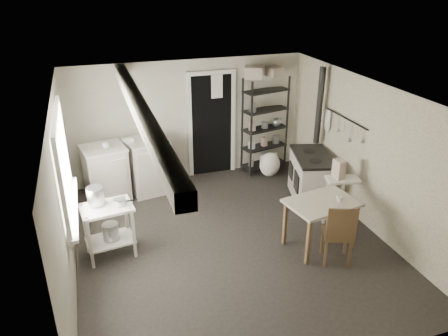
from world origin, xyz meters
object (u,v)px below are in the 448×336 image
object	(u,v)px
stockpot	(96,196)
flour_sack	(270,165)
prep_table	(109,231)
base_cabinets	(128,172)
shelf_rack	(265,125)
work_table	(320,224)
stove	(311,177)
chair	(338,231)

from	to	relation	value
stockpot	flour_sack	bearing A→B (deg)	26.18
prep_table	base_cabinets	xyz separation A→B (m)	(0.47, 1.78, 0.06)
stockpot	base_cabinets	distance (m)	1.85
base_cabinets	shelf_rack	size ratio (longest dim) A/B	0.81
shelf_rack	work_table	bearing A→B (deg)	-109.09
prep_table	stockpot	size ratio (longest dim) A/B	3.16
work_table	flour_sack	world-z (taller)	work_table
stove	work_table	xyz separation A→B (m)	(-0.57, -1.35, -0.06)
stove	prep_table	bearing A→B (deg)	-155.11
base_cabinets	stove	size ratio (longest dim) A/B	1.43
chair	flour_sack	size ratio (longest dim) A/B	1.90
stockpot	work_table	size ratio (longest dim) A/B	0.26
shelf_rack	chair	bearing A→B (deg)	-107.57
flour_sack	work_table	bearing A→B (deg)	-96.25
stockpot	work_table	xyz separation A→B (m)	(3.08, -0.81, -0.56)
stove	flour_sack	size ratio (longest dim) A/B	2.18
shelf_rack	stove	world-z (taller)	shelf_rack
flour_sack	prep_table	bearing A→B (deg)	-151.64
base_cabinets	chair	distance (m)	3.85
prep_table	flour_sack	size ratio (longest dim) A/B	1.61
stove	shelf_rack	bearing A→B (deg)	116.04
stockpot	shelf_rack	size ratio (longest dim) A/B	0.13
prep_table	stove	size ratio (longest dim) A/B	0.74
shelf_rack	stove	size ratio (longest dim) A/B	1.77
base_cabinets	shelf_rack	bearing A→B (deg)	-3.97
stockpot	chair	size ratio (longest dim) A/B	0.27
base_cabinets	stove	xyz separation A→B (m)	(3.07, -1.15, -0.02)
shelf_rack	prep_table	bearing A→B (deg)	-160.53
stove	base_cabinets	bearing A→B (deg)	174.23
shelf_rack	stove	bearing A→B (deg)	-92.11
stockpot	work_table	bearing A→B (deg)	-14.72
stockpot	stove	bearing A→B (deg)	8.39
shelf_rack	flour_sack	distance (m)	0.79
base_cabinets	stove	distance (m)	3.27
prep_table	work_table	distance (m)	3.05
work_table	chair	size ratio (longest dim) A/B	1.05
flour_sack	base_cabinets	bearing A→B (deg)	179.26
chair	stockpot	bearing A→B (deg)	-178.90
prep_table	stove	bearing A→B (deg)	10.19
base_cabinets	flour_sack	world-z (taller)	base_cabinets
prep_table	chair	bearing A→B (deg)	-20.23
prep_table	flour_sack	xyz separation A→B (m)	(3.23, 1.75, -0.16)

